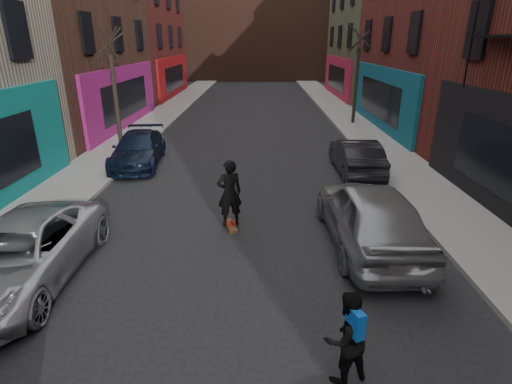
{
  "coord_description": "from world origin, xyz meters",
  "views": [
    {
      "loc": [
        0.47,
        -0.65,
        4.9
      ],
      "look_at": [
        0.38,
        8.0,
        1.6
      ],
      "focal_mm": 28.0,
      "sensor_mm": 36.0,
      "label": 1
    }
  ],
  "objects_px": {
    "skateboard": "(230,226)",
    "pedestrian": "(346,337)",
    "skateboarder": "(230,193)",
    "parked_right_far": "(370,215)",
    "parked_right_end": "(356,156)",
    "tree_left_far": "(113,76)",
    "tree_right_far": "(358,65)",
    "parked_left_far": "(19,254)",
    "parked_left_end": "(138,149)"
  },
  "relations": [
    {
      "from": "parked_left_far",
      "to": "parked_right_far",
      "type": "height_order",
      "value": "parked_right_far"
    },
    {
      "from": "tree_left_far",
      "to": "parked_left_far",
      "type": "height_order",
      "value": "tree_left_far"
    },
    {
      "from": "tree_left_far",
      "to": "parked_left_end",
      "type": "height_order",
      "value": "tree_left_far"
    },
    {
      "from": "parked_left_end",
      "to": "parked_right_far",
      "type": "xyz_separation_m",
      "value": [
        7.8,
        -6.98,
        0.19
      ]
    },
    {
      "from": "skateboarder",
      "to": "pedestrian",
      "type": "relative_size",
      "value": 1.22
    },
    {
      "from": "pedestrian",
      "to": "skateboard",
      "type": "bearing_deg",
      "value": -90.34
    },
    {
      "from": "tree_left_far",
      "to": "parked_left_end",
      "type": "distance_m",
      "value": 4.08
    },
    {
      "from": "parked_left_end",
      "to": "parked_right_far",
      "type": "bearing_deg",
      "value": -47.31
    },
    {
      "from": "parked_right_far",
      "to": "parked_left_end",
      "type": "bearing_deg",
      "value": -43.51
    },
    {
      "from": "parked_left_end",
      "to": "skateboarder",
      "type": "distance_m",
      "value": 7.38
    },
    {
      "from": "parked_right_far",
      "to": "skateboarder",
      "type": "height_order",
      "value": "skateboarder"
    },
    {
      "from": "parked_right_end",
      "to": "skateboarder",
      "type": "bearing_deg",
      "value": 47.22
    },
    {
      "from": "tree_right_far",
      "to": "parked_right_far",
      "type": "xyz_separation_m",
      "value": [
        -3.0,
        -15.56,
        -2.69
      ]
    },
    {
      "from": "parked_right_far",
      "to": "parked_right_end",
      "type": "relative_size",
      "value": 1.2
    },
    {
      "from": "tree_right_far",
      "to": "parked_right_far",
      "type": "height_order",
      "value": "tree_right_far"
    },
    {
      "from": "tree_right_far",
      "to": "pedestrian",
      "type": "relative_size",
      "value": 4.44
    },
    {
      "from": "parked_left_far",
      "to": "parked_left_end",
      "type": "distance_m",
      "value": 8.74
    },
    {
      "from": "pedestrian",
      "to": "skateboarder",
      "type": "bearing_deg",
      "value": -90.34
    },
    {
      "from": "skateboard",
      "to": "pedestrian",
      "type": "relative_size",
      "value": 0.52
    },
    {
      "from": "skateboarder",
      "to": "pedestrian",
      "type": "height_order",
      "value": "skateboarder"
    },
    {
      "from": "parked_left_far",
      "to": "skateboarder",
      "type": "xyz_separation_m",
      "value": [
        4.25,
        2.72,
        0.35
      ]
    },
    {
      "from": "tree_left_far",
      "to": "tree_right_far",
      "type": "distance_m",
      "value": 13.78
    },
    {
      "from": "parked_left_end",
      "to": "pedestrian",
      "type": "xyz_separation_m",
      "value": [
        6.36,
        -11.29,
        0.12
      ]
    },
    {
      "from": "parked_left_end",
      "to": "parked_right_far",
      "type": "distance_m",
      "value": 10.47
    },
    {
      "from": "parked_right_far",
      "to": "parked_right_end",
      "type": "distance_m",
      "value": 6.0
    },
    {
      "from": "parked_left_far",
      "to": "skateboard",
      "type": "xyz_separation_m",
      "value": [
        4.25,
        2.72,
        -0.64
      ]
    },
    {
      "from": "parked_left_far",
      "to": "skateboard",
      "type": "relative_size",
      "value": 6.17
    },
    {
      "from": "tree_right_far",
      "to": "parked_right_end",
      "type": "bearing_deg",
      "value": -101.74
    },
    {
      "from": "tree_right_far",
      "to": "skateboard",
      "type": "bearing_deg",
      "value": -114.16
    },
    {
      "from": "parked_right_far",
      "to": "skateboarder",
      "type": "distance_m",
      "value": 3.68
    },
    {
      "from": "parked_right_end",
      "to": "skateboarder",
      "type": "relative_size",
      "value": 2.2
    },
    {
      "from": "parked_left_far",
      "to": "parked_left_end",
      "type": "bearing_deg",
      "value": 89.45
    },
    {
      "from": "tree_right_far",
      "to": "parked_right_end",
      "type": "xyz_separation_m",
      "value": [
        -2.01,
        -9.65,
        -2.85
      ]
    },
    {
      "from": "tree_left_far",
      "to": "skateboarder",
      "type": "xyz_separation_m",
      "value": [
        5.85,
        -8.6,
        -2.35
      ]
    },
    {
      "from": "parked_left_end",
      "to": "pedestrian",
      "type": "height_order",
      "value": "pedestrian"
    },
    {
      "from": "parked_left_end",
      "to": "skateboard",
      "type": "relative_size",
      "value": 5.67
    },
    {
      "from": "parked_left_end",
      "to": "parked_right_far",
      "type": "relative_size",
      "value": 0.92
    },
    {
      "from": "parked_left_far",
      "to": "parked_right_end",
      "type": "height_order",
      "value": "parked_left_far"
    },
    {
      "from": "parked_right_far",
      "to": "parked_right_end",
      "type": "xyz_separation_m",
      "value": [
        0.99,
        5.91,
        -0.17
      ]
    },
    {
      "from": "parked_right_far",
      "to": "skateboarder",
      "type": "relative_size",
      "value": 2.65
    },
    {
      "from": "parked_left_end",
      "to": "parked_right_end",
      "type": "distance_m",
      "value": 8.86
    },
    {
      "from": "tree_left_far",
      "to": "parked_left_end",
      "type": "bearing_deg",
      "value": -58.25
    },
    {
      "from": "parked_left_end",
      "to": "skateboarder",
      "type": "bearing_deg",
      "value": -60.29
    },
    {
      "from": "tree_left_far",
      "to": "tree_right_far",
      "type": "relative_size",
      "value": 0.96
    },
    {
      "from": "tree_left_far",
      "to": "pedestrian",
      "type": "distance_m",
      "value": 16.21
    },
    {
      "from": "tree_right_far",
      "to": "skateboard",
      "type": "relative_size",
      "value": 8.5
    },
    {
      "from": "tree_right_far",
      "to": "pedestrian",
      "type": "distance_m",
      "value": 20.55
    },
    {
      "from": "tree_right_far",
      "to": "parked_left_end",
      "type": "xyz_separation_m",
      "value": [
        -10.8,
        -8.59,
        -2.87
      ]
    },
    {
      "from": "tree_left_far",
      "to": "skateboard",
      "type": "height_order",
      "value": "tree_left_far"
    },
    {
      "from": "pedestrian",
      "to": "parked_left_far",
      "type": "bearing_deg",
      "value": -44.0
    }
  ]
}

